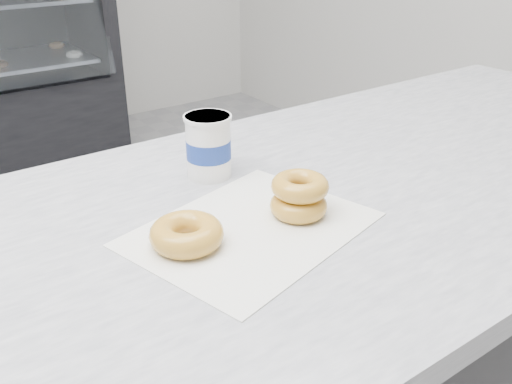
# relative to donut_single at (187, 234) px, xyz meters

# --- Properties ---
(wax_paper) EXTENTS (0.39, 0.34, 0.00)m
(wax_paper) POSITION_rel_donut_single_xyz_m (0.10, -0.01, -0.02)
(wax_paper) COLOR silver
(wax_paper) RESTS_ON counter
(donut_single) EXTENTS (0.14, 0.14, 0.04)m
(donut_single) POSITION_rel_donut_single_xyz_m (0.00, 0.00, 0.00)
(donut_single) COLOR gold
(donut_single) RESTS_ON wax_paper
(donut_stack) EXTENTS (0.10, 0.10, 0.06)m
(donut_stack) POSITION_rel_donut_single_xyz_m (0.19, -0.02, 0.01)
(donut_stack) COLOR gold
(donut_stack) RESTS_ON wax_paper
(coffee_cup) EXTENTS (0.10, 0.10, 0.11)m
(coffee_cup) POSITION_rel_donut_single_xyz_m (0.15, 0.19, 0.04)
(coffee_cup) COLOR white
(coffee_cup) RESTS_ON counter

